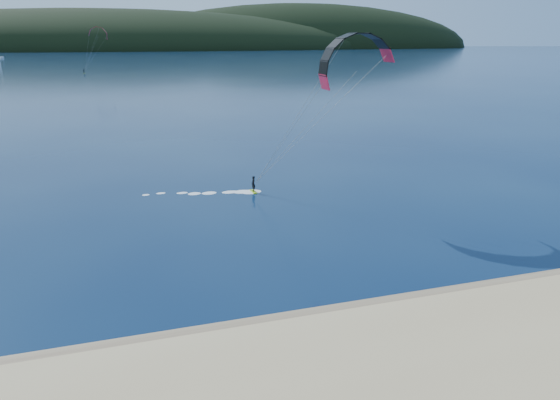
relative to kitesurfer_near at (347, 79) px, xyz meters
name	(u,v)px	position (x,y,z in m)	size (l,w,h in m)	color
wet_sand	(223,337)	(-13.38, -16.65, -10.91)	(220.00, 2.50, 0.10)	#80654A
headland	(147,49)	(-12.75, 724.14, -10.96)	(1200.00, 310.00, 140.00)	black
kitesurfer_near	(347,79)	(0.00, 0.00, 0.00)	(21.59, 8.77, 14.85)	#A5D419
kitesurfer_far	(98,37)	(-34.72, 183.96, 4.17)	(12.29, 4.85, 17.95)	#A5D419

